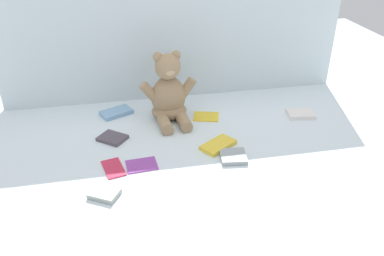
{
  "coord_description": "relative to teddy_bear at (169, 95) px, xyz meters",
  "views": [
    {
      "loc": [
        -0.27,
        -1.35,
        0.83
      ],
      "look_at": [
        -0.02,
        -0.1,
        0.1
      ],
      "focal_mm": 37.03,
      "sensor_mm": 36.0,
      "label": 1
    }
  ],
  "objects": [
    {
      "name": "ground_plane",
      "position": [
        0.07,
        -0.18,
        -0.11
      ],
      "size": [
        3.2,
        3.2,
        0.0
      ],
      "primitive_type": "plane",
      "color": "silver"
    },
    {
      "name": "backdrop_drape",
      "position": [
        0.07,
        0.23,
        0.19
      ],
      "size": [
        1.6,
        0.03,
        0.6
      ],
      "primitive_type": "cube",
      "color": "silver",
      "rests_on": "ground_plane"
    },
    {
      "name": "teddy_bear",
      "position": [
        0.0,
        0.0,
        0.0
      ],
      "size": [
        0.25,
        0.23,
        0.3
      ],
      "rotation": [
        0.0,
        0.0,
        0.08
      ],
      "color": "#9E7F5B",
      "rests_on": "ground_plane"
    },
    {
      "name": "book_case_0",
      "position": [
        -0.23,
        0.08,
        -0.1
      ],
      "size": [
        0.16,
        0.13,
        0.02
      ],
      "primitive_type": "cube",
      "rotation": [
        0.0,
        0.0,
        5.15
      ],
      "color": "#7BA6CD",
      "rests_on": "ground_plane"
    },
    {
      "name": "book_case_1",
      "position": [
        -0.29,
        -0.49,
        -0.1
      ],
      "size": [
        0.11,
        0.11,
        0.02
      ],
      "primitive_type": "cube",
      "rotation": [
        0.0,
        0.0,
        4.19
      ],
      "color": "#989F98",
      "rests_on": "ground_plane"
    },
    {
      "name": "book_case_2",
      "position": [
        0.58,
        -0.09,
        -0.1
      ],
      "size": [
        0.13,
        0.1,
        0.02
      ],
      "primitive_type": "cube",
      "rotation": [
        0.0,
        0.0,
        1.42
      ],
      "color": "silver",
      "rests_on": "ground_plane"
    },
    {
      "name": "book_case_3",
      "position": [
        -0.15,
        -0.34,
        -0.11
      ],
      "size": [
        0.12,
        0.09,
        0.01
      ],
      "primitive_type": "cube",
      "rotation": [
        0.0,
        0.0,
        1.65
      ],
      "color": "purple",
      "rests_on": "ground_plane"
    },
    {
      "name": "book_case_4",
      "position": [
        0.15,
        -0.27,
        -0.1
      ],
      "size": [
        0.16,
        0.14,
        0.02
      ],
      "primitive_type": "cube",
      "rotation": [
        0.0,
        0.0,
        5.31
      ],
      "color": "yellow",
      "rests_on": "ground_plane"
    },
    {
      "name": "book_case_5",
      "position": [
        -0.25,
        -0.34,
        -0.11
      ],
      "size": [
        0.09,
        0.13,
        0.01
      ],
      "primitive_type": "cube",
      "rotation": [
        0.0,
        0.0,
        0.22
      ],
      "color": "#C52744",
      "rests_on": "ground_plane"
    },
    {
      "name": "book_case_6",
      "position": [
        -0.25,
        -0.14,
        -0.11
      ],
      "size": [
        0.13,
        0.13,
        0.01
      ],
      "primitive_type": "cube",
      "rotation": [
        0.0,
        0.0,
        0.89
      ],
      "color": "#4A414B",
      "rests_on": "ground_plane"
    },
    {
      "name": "book_case_7",
      "position": [
        0.19,
        -0.36,
        -0.1
      ],
      "size": [
        0.11,
        0.11,
        0.02
      ],
      "primitive_type": "cube",
      "rotation": [
        0.0,
        0.0,
        3.02
      ],
      "color": "#8E989A",
      "rests_on": "ground_plane"
    },
    {
      "name": "book_case_8",
      "position": [
        0.16,
        -0.02,
        -0.11
      ],
      "size": [
        0.13,
        0.11,
        0.01
      ],
      "primitive_type": "cube",
      "rotation": [
        0.0,
        0.0,
        4.44
      ],
      "color": "yellow",
      "rests_on": "ground_plane"
    }
  ]
}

